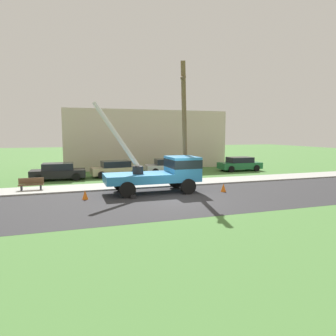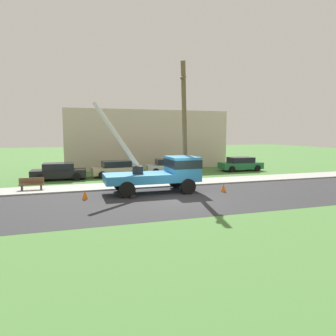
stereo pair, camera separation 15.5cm
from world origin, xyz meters
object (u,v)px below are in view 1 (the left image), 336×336
object	(u,v)px
leaning_utility_pole	(184,125)
utility_truck	(164,171)
parked_sedan_silver	(168,166)
park_bench	(31,184)
traffic_cone_behind	(85,195)
traffic_cone_ahead	(223,188)
parked_sedan_tan	(116,169)
parked_sedan_green	(240,164)
parked_sedan_black	(58,172)

from	to	relation	value
leaning_utility_pole	utility_truck	bearing A→B (deg)	-146.27
parked_sedan_silver	park_bench	size ratio (longest dim) A/B	2.83
leaning_utility_pole	traffic_cone_behind	size ratio (longest dim) A/B	15.77
park_bench	leaning_utility_pole	bearing A→B (deg)	-9.43
leaning_utility_pole	traffic_cone_ahead	size ratio (longest dim) A/B	15.77
parked_sedan_tan	parked_sedan_green	bearing A→B (deg)	0.83
traffic_cone_ahead	parked_sedan_black	xyz separation A→B (m)	(-10.65, 9.02, 0.43)
traffic_cone_ahead	parked_sedan_tan	world-z (taller)	parked_sedan_tan
traffic_cone_ahead	parked_sedan_green	world-z (taller)	parked_sedan_green
traffic_cone_ahead	parked_sedan_silver	distance (m)	10.07
traffic_cone_behind	park_bench	size ratio (longest dim) A/B	0.35
traffic_cone_ahead	utility_truck	bearing A→B (deg)	161.63
utility_truck	traffic_cone_ahead	bearing A→B (deg)	-18.37
parked_sedan_tan	traffic_cone_ahead	bearing A→B (deg)	-59.02
traffic_cone_ahead	leaning_utility_pole	bearing A→B (deg)	125.79
utility_truck	parked_sedan_silver	bearing A→B (deg)	69.85
utility_truck	leaning_utility_pole	bearing A→B (deg)	33.73
traffic_cone_behind	parked_sedan_green	distance (m)	18.66
parked_sedan_tan	parked_sedan_green	xyz separation A→B (m)	(12.94, 0.19, 0.00)
parked_sedan_silver	park_bench	bearing A→B (deg)	-153.86
park_bench	parked_sedan_silver	bearing A→B (deg)	26.14
traffic_cone_behind	parked_sedan_tan	xyz separation A→B (m)	(3.25, 9.08, 0.43)
leaning_utility_pole	park_bench	distance (m)	11.34
parked_sedan_silver	parked_sedan_tan	bearing A→B (deg)	-174.55
utility_truck	leaning_utility_pole	world-z (taller)	leaning_utility_pole
leaning_utility_pole	parked_sedan_tan	xyz separation A→B (m)	(-3.89, 6.99, -3.82)
traffic_cone_behind	park_bench	xyz separation A→B (m)	(-3.31, 3.82, 0.18)
traffic_cone_behind	parked_sedan_green	xyz separation A→B (m)	(16.19, 9.26, 0.43)
parked_sedan_tan	traffic_cone_behind	bearing A→B (deg)	-109.69
leaning_utility_pole	parked_sedan_silver	world-z (taller)	leaning_utility_pole
parked_sedan_silver	parked_sedan_green	world-z (taller)	same
traffic_cone_behind	parked_sedan_silver	xyz separation A→B (m)	(8.41, 9.57, 0.43)
utility_truck	traffic_cone_ahead	world-z (taller)	utility_truck
traffic_cone_behind	parked_sedan_silver	distance (m)	12.75
traffic_cone_behind	traffic_cone_ahead	bearing A→B (deg)	-3.02
parked_sedan_silver	park_bench	distance (m)	13.06
parked_sedan_green	parked_sedan_silver	bearing A→B (deg)	177.74
parked_sedan_black	park_bench	size ratio (longest dim) A/B	2.79
leaning_utility_pole	parked_sedan_tan	bearing A→B (deg)	119.08
utility_truck	parked_sedan_tan	bearing A→B (deg)	103.18
parked_sedan_silver	parked_sedan_green	size ratio (longest dim) A/B	1.02
utility_truck	traffic_cone_behind	size ratio (longest dim) A/B	12.07
leaning_utility_pole	parked_sedan_black	world-z (taller)	leaning_utility_pole
parked_sedan_black	parked_sedan_silver	world-z (taller)	same
utility_truck	traffic_cone_behind	bearing A→B (deg)	-171.39
traffic_cone_ahead	park_bench	bearing A→B (deg)	160.74
utility_truck	parked_sedan_black	distance (m)	10.38
parked_sedan_silver	traffic_cone_ahead	bearing A→B (deg)	-86.76
leaning_utility_pole	parked_sedan_silver	xyz separation A→B (m)	(1.28, 7.49, -3.82)
traffic_cone_ahead	parked_sedan_green	distance (m)	12.12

